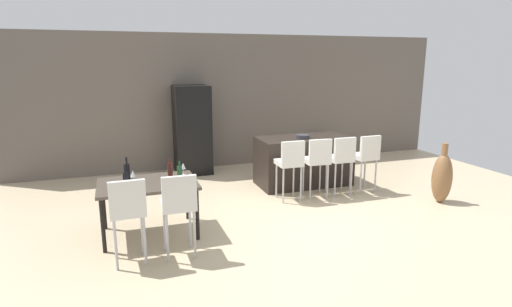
% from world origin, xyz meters
% --- Properties ---
extents(ground_plane, '(10.00, 10.00, 0.00)m').
position_xyz_m(ground_plane, '(0.00, 0.00, 0.00)').
color(ground_plane, '#C6B28E').
extents(back_wall, '(10.00, 0.12, 2.90)m').
position_xyz_m(back_wall, '(0.00, 3.16, 1.45)').
color(back_wall, '#665B51').
rests_on(back_wall, ground_plane).
extents(kitchen_island, '(1.75, 0.85, 0.92)m').
position_xyz_m(kitchen_island, '(0.69, 1.19, 0.46)').
color(kitchen_island, black).
rests_on(kitchen_island, ground_plane).
extents(bar_chair_left, '(0.41, 0.41, 1.05)m').
position_xyz_m(bar_chair_left, '(0.06, 0.38, 0.70)').
color(bar_chair_left, silver).
rests_on(bar_chair_left, ground_plane).
extents(bar_chair_middle, '(0.42, 0.42, 1.05)m').
position_xyz_m(bar_chair_middle, '(0.57, 0.38, 0.70)').
color(bar_chair_middle, silver).
rests_on(bar_chair_middle, ground_plane).
extents(bar_chair_right, '(0.40, 0.40, 1.05)m').
position_xyz_m(bar_chair_right, '(1.03, 0.38, 0.70)').
color(bar_chair_right, silver).
rests_on(bar_chair_right, ground_plane).
extents(bar_chair_far, '(0.42, 0.42, 1.05)m').
position_xyz_m(bar_chair_far, '(1.54, 0.38, 0.70)').
color(bar_chair_far, silver).
rests_on(bar_chair_far, ground_plane).
extents(dining_table, '(1.29, 0.90, 0.74)m').
position_xyz_m(dining_table, '(-2.31, -0.28, 0.67)').
color(dining_table, '#4C4238').
rests_on(dining_table, ground_plane).
extents(dining_chair_near, '(0.41, 0.41, 1.05)m').
position_xyz_m(dining_chair_near, '(-2.60, -1.09, 0.70)').
color(dining_chair_near, silver).
rests_on(dining_chair_near, ground_plane).
extents(dining_chair_far, '(0.40, 0.40, 1.05)m').
position_xyz_m(dining_chair_far, '(-2.02, -1.09, 0.70)').
color(dining_chair_far, silver).
rests_on(dining_chair_far, ground_plane).
extents(wine_bottle_left, '(0.07, 0.07, 0.27)m').
position_xyz_m(wine_bottle_left, '(-1.99, -0.11, 0.85)').
color(wine_bottle_left, '#471E19').
rests_on(wine_bottle_left, dining_table).
extents(wine_bottle_middle, '(0.07, 0.07, 0.31)m').
position_xyz_m(wine_bottle_middle, '(-2.56, -0.01, 0.85)').
color(wine_bottle_middle, black).
rests_on(wine_bottle_middle, dining_table).
extents(wine_bottle_corner, '(0.07, 0.07, 0.33)m').
position_xyz_m(wine_bottle_corner, '(-2.60, -0.54, 0.86)').
color(wine_bottle_corner, black).
rests_on(wine_bottle_corner, dining_table).
extents(wine_bottle_right, '(0.07, 0.07, 0.29)m').
position_xyz_m(wine_bottle_right, '(-1.90, -0.40, 0.86)').
color(wine_bottle_right, '#194723').
rests_on(wine_bottle_right, dining_table).
extents(wine_glass_far, '(0.07, 0.07, 0.17)m').
position_xyz_m(wine_glass_far, '(-2.49, -0.24, 0.86)').
color(wine_glass_far, silver).
rests_on(wine_glass_far, dining_table).
extents(wine_glass_near, '(0.07, 0.07, 0.17)m').
position_xyz_m(wine_glass_near, '(-1.79, -0.05, 0.86)').
color(wine_glass_near, silver).
rests_on(wine_glass_near, dining_table).
extents(refrigerator, '(0.72, 0.68, 1.84)m').
position_xyz_m(refrigerator, '(-1.15, 2.72, 0.92)').
color(refrigerator, black).
rests_on(refrigerator, ground_plane).
extents(fruit_bowl, '(0.25, 0.25, 0.07)m').
position_xyz_m(fruit_bowl, '(0.62, 1.09, 0.96)').
color(fruit_bowl, '#333338').
rests_on(fruit_bowl, kitchen_island).
extents(floor_vase, '(0.33, 0.33, 1.01)m').
position_xyz_m(floor_vase, '(2.43, -0.52, 0.42)').
color(floor_vase, brown).
rests_on(floor_vase, ground_plane).
extents(potted_plant, '(0.40, 0.40, 0.60)m').
position_xyz_m(potted_plant, '(1.96, 2.71, 0.35)').
color(potted_plant, '#996B4C').
rests_on(potted_plant, ground_plane).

